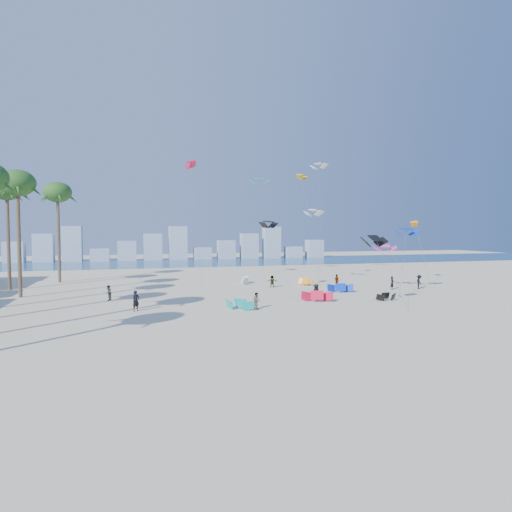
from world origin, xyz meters
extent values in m
plane|color=beige|center=(0.00, 0.00, 0.00)|extent=(220.00, 220.00, 0.00)
plane|color=navy|center=(0.00, 72.00, 0.01)|extent=(220.00, 220.00, 0.00)
imported|color=black|center=(-9.68, 10.92, 0.93)|extent=(0.81, 0.75, 1.87)
imported|color=gray|center=(1.08, 9.16, 0.76)|extent=(0.83, 0.91, 1.52)
imported|color=black|center=(8.50, 12.35, 0.84)|extent=(0.94, 0.74, 1.69)
imported|color=gray|center=(15.46, 21.69, 0.81)|extent=(0.51, 0.99, 1.63)
imported|color=black|center=(24.43, 17.01, 0.88)|extent=(0.96, 1.28, 1.76)
imported|color=gray|center=(7.29, 23.48, 0.77)|extent=(1.50, 0.88, 1.54)
imported|color=black|center=(20.89, 17.46, 0.82)|extent=(0.71, 0.64, 1.63)
imported|color=gray|center=(-12.37, 18.06, 0.79)|extent=(0.88, 0.95, 1.58)
cylinder|color=#595959|center=(5.98, 16.55, 4.15)|extent=(0.94, 5.73, 8.32)
cylinder|color=#595959|center=(13.31, 23.12, 5.02)|extent=(1.60, 5.76, 10.05)
cylinder|color=#595959|center=(19.23, 12.86, 3.71)|extent=(2.52, 2.57, 7.43)
cylinder|color=#595959|center=(-1.67, 28.46, 8.31)|extent=(1.01, 4.78, 16.62)
cylinder|color=#595959|center=(13.37, 25.41, 7.44)|extent=(1.58, 2.61, 14.89)
cylinder|color=#595959|center=(20.91, 15.44, 2.70)|extent=(1.85, 4.59, 5.43)
cylinder|color=#595959|center=(9.65, 36.34, 7.76)|extent=(0.28, 2.90, 15.52)
cylinder|color=#595959|center=(26.91, 19.74, 4.26)|extent=(1.22, 5.49, 8.54)
cylinder|color=#595959|center=(12.85, 5.31, 3.28)|extent=(2.21, 2.22, 6.56)
cylinder|color=#595959|center=(18.85, 34.56, 9.00)|extent=(0.96, 3.05, 18.00)
cylinder|color=brown|center=(-21.67, 23.00, 6.19)|extent=(0.40, 0.40, 12.37)
ellipsoid|color=#29521C|center=(-21.67, 23.00, 12.37)|extent=(3.80, 3.80, 2.85)
cylinder|color=brown|center=(-24.38, 30.00, 6.17)|extent=(0.40, 0.40, 12.34)
ellipsoid|color=#29521C|center=(-24.38, 30.00, 12.34)|extent=(3.80, 3.80, 2.85)
cylinder|color=brown|center=(-19.74, 37.00, 6.31)|extent=(0.40, 0.40, 12.62)
ellipsoid|color=#29521C|center=(-19.74, 37.00, 12.62)|extent=(3.80, 3.80, 2.85)
cube|color=#9EADBF|center=(-35.80, 82.00, 2.40)|extent=(4.40, 3.00, 4.80)
cube|color=#9EADBF|center=(-29.60, 82.00, 3.30)|extent=(4.40, 3.00, 6.60)
cube|color=#9EADBF|center=(-23.40, 82.00, 4.20)|extent=(4.40, 3.00, 8.40)
cube|color=#9EADBF|center=(-17.20, 82.00, 1.50)|extent=(4.40, 3.00, 3.00)
cube|color=#9EADBF|center=(-11.00, 82.00, 2.40)|extent=(4.40, 3.00, 4.80)
cube|color=#9EADBF|center=(-4.80, 82.00, 3.30)|extent=(4.40, 3.00, 6.60)
cube|color=#9EADBF|center=(1.40, 82.00, 4.20)|extent=(4.40, 3.00, 8.40)
cube|color=#9EADBF|center=(7.60, 82.00, 1.50)|extent=(4.40, 3.00, 3.00)
cube|color=#9EADBF|center=(13.80, 82.00, 2.40)|extent=(4.40, 3.00, 4.80)
cube|color=#9EADBF|center=(20.00, 82.00, 3.30)|extent=(4.40, 3.00, 6.60)
cube|color=#9EADBF|center=(26.20, 82.00, 4.20)|extent=(4.40, 3.00, 8.40)
cube|color=#9EADBF|center=(32.40, 82.00, 1.50)|extent=(4.40, 3.00, 3.00)
cube|color=#9EADBF|center=(38.60, 82.00, 2.40)|extent=(4.40, 3.00, 4.80)
camera|label=1|loc=(-10.04, -29.61, 7.19)|focal=30.78mm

